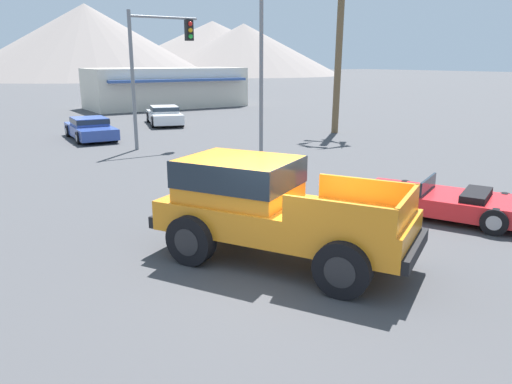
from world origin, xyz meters
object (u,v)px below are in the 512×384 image
object	(u,v)px
red_convertible_car	(446,202)
orange_pickup_truck	(266,203)
parked_car_blue	(90,128)
traffic_light_main	(157,55)
parked_car_white	(164,115)
palm_tree_tall	(341,3)
street_lamp_post	(261,18)

from	to	relation	value
red_convertible_car	orange_pickup_truck	bearing A→B (deg)	152.42
orange_pickup_truck	parked_car_blue	xyz separation A→B (m)	(1.25, 17.84, -0.58)
traffic_light_main	parked_car_white	bearing A→B (deg)	66.41
orange_pickup_truck	red_convertible_car	distance (m)	5.40
parked_car_blue	palm_tree_tall	distance (m)	14.34
parked_car_blue	orange_pickup_truck	bearing A→B (deg)	88.86
street_lamp_post	palm_tree_tall	world-z (taller)	palm_tree_tall
red_convertible_car	traffic_light_main	world-z (taller)	traffic_light_main
red_convertible_car	traffic_light_main	xyz separation A→B (m)	(-2.03, 13.79, 3.70)
traffic_light_main	red_convertible_car	bearing A→B (deg)	-81.64
palm_tree_tall	parked_car_white	bearing A→B (deg)	127.41
orange_pickup_truck	palm_tree_tall	distance (m)	19.22
parked_car_blue	street_lamp_post	bearing A→B (deg)	111.38
orange_pickup_truck	palm_tree_tall	size ratio (longest dim) A/B	0.60
traffic_light_main	parked_car_blue	bearing A→B (deg)	115.77
street_lamp_post	traffic_light_main	bearing A→B (deg)	103.06
orange_pickup_truck	parked_car_white	size ratio (longest dim) A/B	1.14
traffic_light_main	street_lamp_post	xyz separation A→B (m)	(1.43, -6.15, 1.21)
orange_pickup_truck	traffic_light_main	size ratio (longest dim) A/B	0.92
orange_pickup_truck	parked_car_white	world-z (taller)	orange_pickup_truck
traffic_light_main	palm_tree_tall	size ratio (longest dim) A/B	0.66
parked_car_blue	red_convertible_car	bearing A→B (deg)	105.63
red_convertible_car	traffic_light_main	size ratio (longest dim) A/B	0.75
traffic_light_main	street_lamp_post	distance (m)	6.43
orange_pickup_truck	red_convertible_car	bearing A→B (deg)	-32.35
street_lamp_post	red_convertible_car	bearing A→B (deg)	-85.51
orange_pickup_truck	palm_tree_tall	world-z (taller)	palm_tree_tall
parked_car_white	palm_tree_tall	world-z (taller)	palm_tree_tall
parked_car_white	orange_pickup_truck	bearing A→B (deg)	-92.19
orange_pickup_truck	street_lamp_post	size ratio (longest dim) A/B	0.60
parked_car_white	palm_tree_tall	size ratio (longest dim) A/B	0.53
parked_car_white	street_lamp_post	world-z (taller)	street_lamp_post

